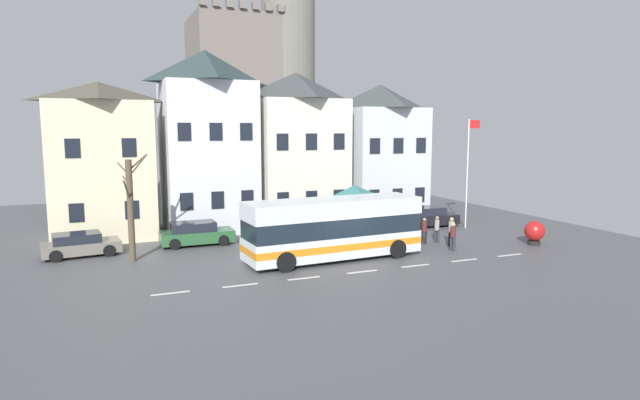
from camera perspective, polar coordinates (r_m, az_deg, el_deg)
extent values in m
cube|color=#4E4F53|center=(27.89, 2.61, -6.69)|extent=(40.00, 60.00, 0.06)
cube|color=silver|center=(23.60, -15.69, -9.57)|extent=(1.60, 0.20, 0.01)
cube|color=silver|center=(24.09, -8.50, -9.01)|extent=(1.60, 0.20, 0.01)
cube|color=silver|center=(24.93, -1.72, -8.35)|extent=(1.60, 0.20, 0.01)
cube|color=silver|center=(26.09, 4.52, -7.64)|extent=(1.60, 0.20, 0.01)
cube|color=silver|center=(27.53, 10.15, -6.92)|extent=(1.60, 0.20, 0.01)
cube|color=silver|center=(29.21, 15.16, -6.23)|extent=(1.60, 0.20, 0.01)
cube|color=silver|center=(31.08, 19.58, -5.57)|extent=(1.60, 0.20, 0.01)
cube|color=beige|center=(36.50, -22.22, 3.00)|extent=(6.08, 5.79, 8.55)
pyramid|color=#4F4B3E|center=(36.48, -22.61, 10.66)|extent=(6.08, 5.79, 1.21)
cube|color=black|center=(33.86, -24.58, -1.25)|extent=(0.80, 0.06, 1.10)
cube|color=black|center=(33.86, -19.44, -0.99)|extent=(0.80, 0.06, 1.10)
cube|color=black|center=(33.54, -24.94, 5.04)|extent=(0.80, 0.06, 1.10)
cube|color=black|center=(33.53, -19.73, 5.30)|extent=(0.80, 0.06, 1.10)
cube|color=silver|center=(37.27, -11.93, 4.53)|extent=(5.80, 6.22, 9.91)
pyramid|color=#2C3C3C|center=(37.45, -12.20, 13.79)|extent=(5.80, 6.22, 2.16)
cube|color=black|center=(34.11, -14.06, -0.17)|extent=(0.80, 0.06, 1.10)
cube|color=black|center=(34.43, -10.88, 0.00)|extent=(0.80, 0.06, 1.10)
cube|color=black|center=(34.86, -7.76, 0.16)|extent=(0.80, 0.06, 1.10)
cube|color=black|center=(33.81, -14.30, 7.08)|extent=(0.80, 0.06, 1.10)
cube|color=black|center=(34.14, -11.06, 7.18)|extent=(0.80, 0.06, 1.10)
cube|color=black|center=(34.56, -7.89, 7.25)|extent=(0.80, 0.06, 1.10)
cube|color=silver|center=(38.83, -2.53, 4.06)|extent=(6.12, 5.96, 8.90)
pyramid|color=#3D4142|center=(38.87, -2.58, 12.05)|extent=(6.12, 5.96, 1.92)
cube|color=black|center=(35.56, -3.97, -0.04)|extent=(0.80, 0.06, 1.10)
cube|color=black|center=(36.24, -0.91, 0.13)|extent=(0.80, 0.06, 1.10)
cube|color=black|center=(37.03, 2.03, 0.28)|extent=(0.80, 0.06, 1.10)
cube|color=black|center=(35.25, -4.03, 6.21)|extent=(0.80, 0.06, 1.10)
cube|color=black|center=(35.94, -0.92, 6.25)|extent=(0.80, 0.06, 1.10)
cube|color=black|center=(36.73, 2.06, 6.28)|extent=(0.80, 0.06, 1.10)
cube|color=silver|center=(41.41, 6.36, 3.89)|extent=(5.71, 5.58, 8.38)
pyramid|color=#3B4342|center=(41.40, 6.46, 10.93)|extent=(5.71, 5.58, 1.78)
cube|color=black|center=(38.25, 5.82, 0.30)|extent=(0.80, 0.06, 1.10)
cube|color=black|center=(39.18, 8.28, 0.43)|extent=(0.80, 0.06, 1.10)
cube|color=black|center=(40.17, 10.62, 0.56)|extent=(0.80, 0.06, 1.10)
cube|color=black|center=(37.96, 5.90, 5.77)|extent=(0.80, 0.06, 1.10)
cube|color=black|center=(38.89, 8.38, 5.77)|extent=(0.80, 0.06, 1.10)
cube|color=black|center=(39.89, 10.75, 5.76)|extent=(0.80, 0.06, 1.10)
cone|color=#5B5E58|center=(61.42, -8.59, 6.93)|extent=(34.86, 34.86, 12.38)
cube|color=slate|center=(61.96, -8.76, 15.21)|extent=(10.07, 10.07, 7.45)
cylinder|color=slate|center=(61.14, -3.41, 16.56)|extent=(5.83, 5.83, 9.92)
cube|color=slate|center=(56.86, -12.49, 20.01)|extent=(0.67, 0.70, 0.75)
cube|color=slate|center=(57.11, -11.07, 19.99)|extent=(0.67, 0.70, 0.75)
cube|color=slate|center=(57.39, -9.67, 19.96)|extent=(0.67, 0.70, 0.75)
cube|color=slate|center=(57.70, -8.29, 19.93)|extent=(0.67, 0.70, 0.75)
cube|color=slate|center=(58.03, -6.92, 19.88)|extent=(0.67, 0.70, 0.75)
cube|color=slate|center=(58.40, -5.57, 19.82)|extent=(0.67, 0.70, 0.75)
cube|color=slate|center=(58.79, -4.24, 19.75)|extent=(0.67, 0.70, 0.75)
cube|color=slate|center=(59.22, -2.93, 19.67)|extent=(0.67, 0.70, 0.75)
cube|color=silver|center=(28.21, 1.43, -4.75)|extent=(9.59, 3.16, 1.13)
cube|color=orange|center=(28.20, 1.43, -4.64)|extent=(9.61, 3.18, 0.36)
cube|color=#19232D|center=(28.01, 1.44, -2.68)|extent=(9.48, 3.11, 0.95)
cube|color=silver|center=(27.86, 1.45, -0.81)|extent=(9.59, 3.16, 0.89)
cube|color=#19232D|center=(30.45, 9.39, -1.94)|extent=(0.20, 2.14, 0.91)
cylinder|color=black|center=(30.87, 5.70, -4.30)|extent=(1.02, 0.34, 1.00)
cylinder|color=black|center=(28.86, 8.25, -5.19)|extent=(1.02, 0.34, 1.00)
cylinder|color=black|center=(28.11, -5.58, -5.49)|extent=(1.02, 0.34, 1.00)
cylinder|color=black|center=(25.89, -3.68, -6.62)|extent=(1.02, 0.34, 1.00)
cylinder|color=#473D33|center=(34.02, -0.06, -1.95)|extent=(0.14, 0.14, 2.40)
cylinder|color=#473D33|center=(35.38, 4.89, -1.60)|extent=(0.14, 0.14, 2.40)
cylinder|color=#473D33|center=(31.04, 2.23, -2.89)|extent=(0.14, 0.14, 2.40)
cylinder|color=#473D33|center=(32.52, 7.54, -2.46)|extent=(0.14, 0.14, 2.40)
pyramid|color=#2F746F|center=(32.95, 3.68, 0.72)|extent=(3.60, 3.60, 1.01)
cube|color=#2A5A34|center=(32.59, -13.00, -3.79)|extent=(4.26, 1.77, 0.67)
cube|color=#1E232D|center=(32.45, -13.40, -2.77)|extent=(2.56, 1.56, 0.53)
cylinder|color=black|center=(33.69, -10.86, -3.71)|extent=(0.64, 0.20, 0.64)
cylinder|color=black|center=(32.07, -10.26, -4.26)|extent=(0.64, 0.20, 0.64)
cylinder|color=black|center=(33.26, -15.61, -4.00)|extent=(0.64, 0.20, 0.64)
cylinder|color=black|center=(31.63, -15.25, -4.58)|extent=(0.64, 0.20, 0.64)
cube|color=slate|center=(31.79, -24.15, -4.63)|extent=(4.15, 2.29, 0.60)
cube|color=#1E232D|center=(31.67, -24.56, -3.69)|extent=(2.55, 1.88, 0.49)
cylinder|color=black|center=(32.80, -22.01, -4.44)|extent=(0.66, 0.28, 0.64)
cylinder|color=black|center=(31.12, -21.59, -5.05)|extent=(0.66, 0.28, 0.64)
cylinder|color=black|center=(32.59, -26.57, -4.77)|extent=(0.66, 0.28, 0.64)
cylinder|color=black|center=(30.90, -26.40, -5.41)|extent=(0.66, 0.28, 0.64)
cube|color=black|center=(38.49, 11.49, -2.02)|extent=(4.14, 2.02, 0.66)
cube|color=#1E232D|center=(38.29, 11.25, -1.14)|extent=(2.51, 1.72, 0.55)
cylinder|color=black|center=(39.93, 12.51, -1.98)|extent=(0.65, 0.23, 0.64)
cylinder|color=black|center=(38.50, 13.85, -2.37)|extent=(0.65, 0.23, 0.64)
cylinder|color=black|center=(38.61, 9.12, -2.22)|extent=(0.65, 0.23, 0.64)
cylinder|color=black|center=(37.12, 10.38, -2.64)|extent=(0.65, 0.23, 0.64)
cube|color=maroon|center=(35.82, 2.95, -2.67)|extent=(4.09, 2.07, 0.56)
cube|color=#1E232D|center=(35.67, 2.66, -1.87)|extent=(2.49, 1.74, 0.47)
cylinder|color=black|center=(37.09, 4.38, -2.55)|extent=(0.65, 0.25, 0.64)
cylinder|color=black|center=(35.56, 5.40, -3.00)|extent=(0.65, 0.25, 0.64)
cylinder|color=black|center=(36.20, 0.54, -2.78)|extent=(0.65, 0.25, 0.64)
cylinder|color=black|center=(34.63, 1.42, -3.26)|extent=(0.65, 0.25, 0.64)
cylinder|color=black|center=(32.65, 10.89, -3.94)|extent=(0.13, 0.13, 0.79)
cylinder|color=black|center=(32.67, 11.22, -3.94)|extent=(0.13, 0.13, 0.79)
cylinder|color=#512323|center=(32.53, 11.08, -2.81)|extent=(0.30, 0.30, 0.62)
sphere|color=#9E7A60|center=(32.46, 11.10, -2.08)|extent=(0.22, 0.22, 0.22)
cylinder|color=#2D2D38|center=(33.20, 12.50, -3.78)|extent=(0.16, 0.16, 0.80)
cylinder|color=#2D2D38|center=(33.30, 12.21, -3.74)|extent=(0.16, 0.16, 0.80)
cylinder|color=gray|center=(33.12, 12.39, -2.62)|extent=(0.28, 0.28, 0.64)
sphere|color=#9E7A60|center=(33.05, 12.41, -1.88)|extent=(0.22, 0.22, 0.22)
cylinder|color=#2D2D38|center=(31.23, 13.83, -4.50)|extent=(0.15, 0.15, 0.84)
cylinder|color=#2D2D38|center=(31.13, 14.15, -4.55)|extent=(0.15, 0.15, 0.84)
cylinder|color=#512323|center=(31.05, 14.03, -3.32)|extent=(0.32, 0.32, 0.59)
sphere|color=tan|center=(30.98, 14.05, -2.58)|extent=(0.24, 0.24, 0.24)
cylinder|color=black|center=(32.56, 13.98, -4.02)|extent=(0.14, 0.14, 0.83)
cylinder|color=black|center=(32.44, 13.67, -4.05)|extent=(0.14, 0.14, 0.83)
cylinder|color=gray|center=(32.37, 13.87, -2.81)|extent=(0.35, 0.35, 0.68)
sphere|color=tan|center=(32.29, 13.90, -2.01)|extent=(0.23, 0.23, 0.23)
cube|color=#473828|center=(35.55, 3.42, -2.77)|extent=(1.77, 0.45, 0.08)
cube|color=#473828|center=(35.71, 3.27, -2.37)|extent=(1.77, 0.06, 0.40)
cube|color=#2D2D33|center=(35.26, 2.24, -3.22)|extent=(0.08, 0.36, 0.45)
cube|color=#2D2D33|center=(35.94, 4.58, -3.03)|extent=(0.08, 0.36, 0.45)
cylinder|color=silver|center=(38.13, 15.46, 2.69)|extent=(0.10, 0.10, 7.51)
cube|color=red|center=(38.28, 16.18, 7.79)|extent=(0.90, 0.03, 0.56)
cylinder|color=black|center=(34.30, 21.88, -4.26)|extent=(0.71, 0.71, 0.25)
sphere|color=#B21919|center=(34.17, 21.94, -3.08)|extent=(1.19, 1.19, 1.19)
cylinder|color=brown|center=(29.17, -19.58, -1.12)|extent=(0.33, 0.33, 5.30)
cylinder|color=brown|center=(28.92, -20.29, 3.15)|extent=(0.57, 0.08, 0.68)
cylinder|color=brown|center=(29.30, -20.02, 2.02)|extent=(0.35, 0.72, 0.42)
cylinder|color=brown|center=(29.44, -19.54, 0.95)|extent=(0.26, 0.86, 0.92)
cylinder|color=brown|center=(28.50, -19.93, 0.97)|extent=(0.39, 1.12, 1.15)
cylinder|color=brown|center=(29.26, -18.97, 3.76)|extent=(0.97, 0.74, 0.78)
cylinder|color=brown|center=(28.69, -18.89, 3.50)|extent=(0.97, 0.61, 1.20)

